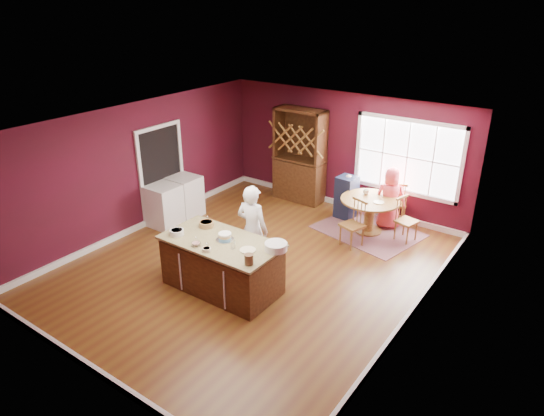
% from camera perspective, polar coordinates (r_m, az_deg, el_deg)
% --- Properties ---
extents(room_shell, '(7.00, 7.00, 7.00)m').
position_cam_1_polar(room_shell, '(8.55, -2.35, 1.00)').
color(room_shell, brown).
rests_on(room_shell, ground).
extents(window, '(2.36, 0.10, 1.66)m').
position_cam_1_polar(window, '(10.73, 15.64, 5.80)').
color(window, white).
rests_on(window, room_shell).
extents(doorway, '(0.08, 1.26, 2.13)m').
position_cam_1_polar(doorway, '(10.98, -12.81, 3.89)').
color(doorway, white).
rests_on(doorway, room_shell).
extents(kitchen_island, '(2.03, 1.06, 0.92)m').
position_cam_1_polar(kitchen_island, '(8.34, -5.90, -6.77)').
color(kitchen_island, black).
rests_on(kitchen_island, ground).
extents(dining_table, '(1.24, 1.24, 0.75)m').
position_cam_1_polar(dining_table, '(10.40, 11.44, -0.06)').
color(dining_table, brown).
rests_on(dining_table, ground).
extents(baker, '(0.65, 0.46, 1.67)m').
position_cam_1_polar(baker, '(8.62, -2.32, -2.56)').
color(baker, white).
rests_on(baker, ground).
extents(layer_cake, '(0.30, 0.30, 0.12)m').
position_cam_1_polar(layer_cake, '(8.09, -5.56, -3.37)').
color(layer_cake, white).
rests_on(layer_cake, kitchen_island).
extents(bowl_blue, '(0.24, 0.24, 0.09)m').
position_cam_1_polar(bowl_blue, '(8.39, -11.13, -2.81)').
color(bowl_blue, white).
rests_on(bowl_blue, kitchen_island).
extents(bowl_yellow, '(0.26, 0.26, 0.10)m').
position_cam_1_polar(bowl_yellow, '(8.59, -7.72, -1.89)').
color(bowl_yellow, brown).
rests_on(bowl_yellow, kitchen_island).
extents(bowl_pink, '(0.16, 0.16, 0.06)m').
position_cam_1_polar(bowl_pink, '(7.98, -8.93, -4.24)').
color(bowl_pink, silver).
rests_on(bowl_pink, kitchen_island).
extents(bowl_olive, '(0.14, 0.14, 0.05)m').
position_cam_1_polar(bowl_olive, '(7.81, -7.72, -4.84)').
color(bowl_olive, '#F5DEC1').
rests_on(bowl_olive, kitchen_island).
extents(drinking_glass, '(0.08, 0.08, 0.15)m').
position_cam_1_polar(drinking_glass, '(7.81, -4.61, -4.28)').
color(drinking_glass, silver).
rests_on(drinking_glass, kitchen_island).
extents(dinner_plate, '(0.26, 0.26, 0.02)m').
position_cam_1_polar(dinner_plate, '(7.77, -2.87, -4.96)').
color(dinner_plate, beige).
rests_on(dinner_plate, kitchen_island).
extents(white_tub, '(0.36, 0.36, 0.13)m').
position_cam_1_polar(white_tub, '(7.75, 0.47, -4.55)').
color(white_tub, silver).
rests_on(white_tub, kitchen_island).
extents(stoneware_crock, '(0.14, 0.14, 0.17)m').
position_cam_1_polar(stoneware_crock, '(7.36, -2.74, -6.06)').
color(stoneware_crock, '#40311A').
rests_on(stoneware_crock, kitchen_island).
extents(rug, '(2.33, 1.98, 0.01)m').
position_cam_1_polar(rug, '(10.62, 11.21, -2.67)').
color(rug, brown).
rests_on(rug, ground).
extents(chair_east, '(0.46, 0.48, 0.94)m').
position_cam_1_polar(chair_east, '(10.23, 15.59, -1.31)').
color(chair_east, '#985D34').
rests_on(chair_east, ground).
extents(chair_south, '(0.52, 0.50, 0.98)m').
position_cam_1_polar(chair_south, '(9.77, 9.43, -1.79)').
color(chair_south, brown).
rests_on(chair_south, ground).
extents(chair_north, '(0.54, 0.53, 1.00)m').
position_cam_1_polar(chair_north, '(10.97, 14.41, 0.75)').
color(chair_north, brown).
rests_on(chair_north, ground).
extents(seated_woman, '(0.78, 0.65, 1.36)m').
position_cam_1_polar(seated_woman, '(10.65, 13.74, 1.15)').
color(seated_woman, '#F44855').
rests_on(seated_woman, ground).
extents(high_chair, '(0.45, 0.45, 1.01)m').
position_cam_1_polar(high_chair, '(11.01, 8.73, 1.36)').
color(high_chair, black).
rests_on(high_chair, ground).
extents(toddler, '(0.18, 0.14, 0.26)m').
position_cam_1_polar(toddler, '(10.87, 8.75, 2.81)').
color(toddler, '#8CA5BF').
rests_on(toddler, high_chair).
extents(table_plate, '(0.22, 0.22, 0.02)m').
position_cam_1_polar(table_plate, '(10.17, 12.44, 0.67)').
color(table_plate, beige).
rests_on(table_plate, dining_table).
extents(table_cup, '(0.15, 0.15, 0.10)m').
position_cam_1_polar(table_cup, '(10.53, 10.99, 1.88)').
color(table_cup, '#EBEACE').
rests_on(table_cup, dining_table).
extents(hutch, '(1.23, 0.51, 2.26)m').
position_cam_1_polar(hutch, '(11.67, 3.27, 6.18)').
color(hutch, '#422010').
rests_on(hutch, ground).
extents(washer, '(0.64, 0.61, 0.92)m').
position_cam_1_polar(washer, '(10.76, -12.59, 0.25)').
color(washer, white).
rests_on(washer, ground).
extents(dryer, '(0.64, 0.62, 0.93)m').
position_cam_1_polar(dryer, '(11.16, -10.20, 1.35)').
color(dryer, silver).
rests_on(dryer, ground).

